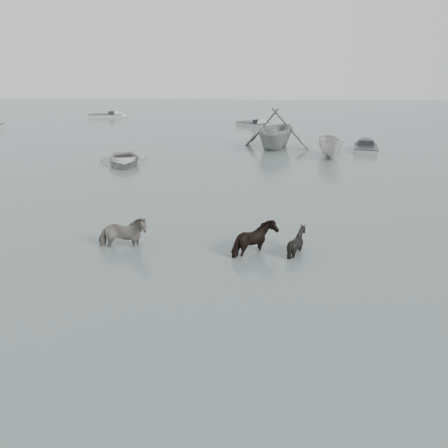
{
  "coord_description": "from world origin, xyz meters",
  "views": [
    {
      "loc": [
        0.37,
        -13.7,
        6.15
      ],
      "look_at": [
        -0.31,
        0.3,
        1.0
      ],
      "focal_mm": 35.0,
      "sensor_mm": 36.0,
      "label": 1
    }
  ],
  "objects_px": {
    "pony_pinto": "(122,227)",
    "pony_dark": "(256,234)",
    "pony_black": "(297,236)",
    "rowboat_lead": "(123,158)"
  },
  "relations": [
    {
      "from": "pony_black",
      "to": "pony_pinto",
      "type": "bearing_deg",
      "value": 67.99
    },
    {
      "from": "pony_pinto",
      "to": "pony_black",
      "type": "distance_m",
      "value": 6.13
    },
    {
      "from": "pony_pinto",
      "to": "pony_dark",
      "type": "relative_size",
      "value": 1.25
    },
    {
      "from": "pony_pinto",
      "to": "pony_black",
      "type": "relative_size",
      "value": 1.46
    },
    {
      "from": "pony_black",
      "to": "pony_dark",
      "type": "bearing_deg",
      "value": 76.96
    },
    {
      "from": "pony_dark",
      "to": "pony_black",
      "type": "bearing_deg",
      "value": -59.3
    },
    {
      "from": "pony_pinto",
      "to": "rowboat_lead",
      "type": "xyz_separation_m",
      "value": [
        -3.61,
        13.54,
        -0.33
      ]
    },
    {
      "from": "pony_black",
      "to": "rowboat_lead",
      "type": "xyz_separation_m",
      "value": [
        -9.74,
        13.68,
        -0.18
      ]
    },
    {
      "from": "pony_dark",
      "to": "pony_black",
      "type": "xyz_separation_m",
      "value": [
        1.43,
        0.19,
        -0.1
      ]
    },
    {
      "from": "pony_dark",
      "to": "pony_black",
      "type": "relative_size",
      "value": 1.17
    }
  ]
}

